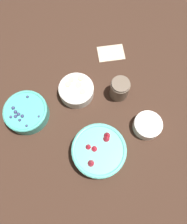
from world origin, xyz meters
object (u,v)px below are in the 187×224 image
(bowl_blueberries, at_px, (26,112))
(jar_chocolate, at_px, (119,89))
(bowl_strawberries, at_px, (99,151))
(bowl_bananas, at_px, (76,90))
(bowl_cream, at_px, (148,125))

(bowl_blueberries, relative_size, jar_chocolate, 1.89)
(bowl_strawberries, distance_m, bowl_bananas, 0.29)
(bowl_blueberries, height_order, bowl_bananas, bowl_blueberries)
(bowl_bananas, bearing_deg, bowl_strawberries, 77.70)
(bowl_strawberries, xyz_separation_m, bowl_blueberries, (0.18, -0.31, -0.01))
(bowl_strawberries, bearing_deg, bowl_bananas, -102.30)
(bowl_strawberries, relative_size, jar_chocolate, 2.19)
(bowl_strawberries, bearing_deg, jar_chocolate, -140.96)
(bowl_blueberries, bearing_deg, bowl_bananas, 174.39)
(bowl_strawberries, relative_size, bowl_blueberries, 1.16)
(bowl_strawberries, bearing_deg, bowl_blueberries, -60.37)
(bowl_cream, relative_size, jar_chocolate, 1.20)
(bowl_blueberries, height_order, bowl_cream, bowl_blueberries)
(bowl_strawberries, relative_size, bowl_bananas, 1.40)
(jar_chocolate, bearing_deg, bowl_cream, 93.11)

